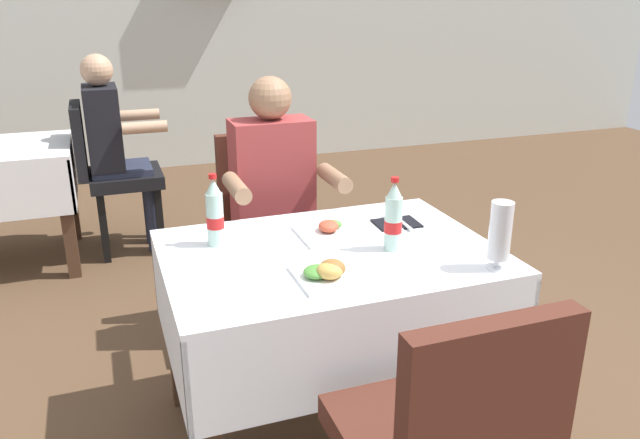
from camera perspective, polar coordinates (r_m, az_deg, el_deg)
The scene contains 13 objects.
ground_plane at distance 2.51m, azimuth 3.74°, elevation -19.40°, with size 11.00×11.00×0.00m, color brown.
back_wall at distance 6.15m, azimuth -12.95°, elevation 18.00°, with size 11.00×0.12×2.86m, color silver.
main_dining_table at distance 2.26m, azimuth 0.86°, elevation -6.86°, with size 1.15×0.83×0.75m.
chair_far_diner_seat at distance 2.97m, azimuth -4.61°, elevation -0.53°, with size 0.44×0.50×0.97m.
seated_diner_far at distance 2.82m, azimuth -4.04°, elevation 1.74°, with size 0.50×0.46×1.26m.
plate_near_camera at distance 1.96m, azimuth 0.84°, elevation -4.85°, with size 0.23×0.23×0.07m.
plate_far_diner at distance 2.33m, azimuth 0.94°, elevation -0.98°, with size 0.24×0.24×0.05m.
beer_glass_left at distance 2.08m, azimuth 16.15°, elevation -1.27°, with size 0.07×0.07×0.23m.
cola_bottle_primary at distance 2.23m, azimuth -9.60°, elevation 0.48°, with size 0.06×0.06×0.26m.
cola_bottle_secondary at distance 2.17m, azimuth 6.73°, elevation 0.11°, with size 0.06×0.06×0.26m.
napkin_cutlery_set at distance 2.45m, azimuth 7.03°, elevation -0.33°, with size 0.18×0.19×0.01m.
background_chair_right at distance 4.14m, azimuth -18.69°, elevation 4.41°, with size 0.50×0.44×0.97m.
background_patron at distance 4.11m, azimuth -18.24°, elevation 6.59°, with size 0.46×0.50×1.26m.
Camera 1 is at (-0.80, -1.77, 1.59)m, focal length 34.96 mm.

